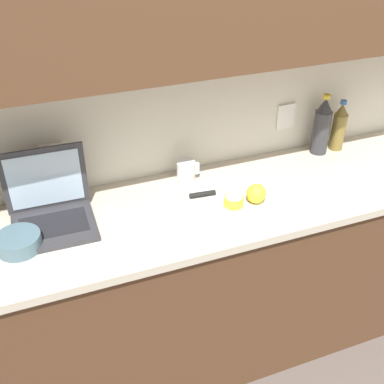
{
  "coord_description": "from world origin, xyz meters",
  "views": [
    {
      "loc": [
        -0.92,
        -1.48,
        2.0
      ],
      "look_at": [
        -0.36,
        -0.01,
        0.97
      ],
      "focal_mm": 45.0,
      "sensor_mm": 36.0,
      "label": 1
    }
  ],
  "objects_px": {
    "measuring_cup": "(186,171)",
    "cutting_board": "(225,201)",
    "bottle_oil_tall": "(322,127)",
    "bottle_green_soda": "(339,127)",
    "lemon_half_cut": "(234,201)",
    "lemon_whole_beside": "(256,194)",
    "bowl_white": "(19,242)",
    "laptop": "(50,207)",
    "knife": "(209,194)"
  },
  "relations": [
    {
      "from": "cutting_board",
      "to": "lemon_whole_beside",
      "type": "bearing_deg",
      "value": -27.17
    },
    {
      "from": "lemon_half_cut",
      "to": "lemon_whole_beside",
      "type": "distance_m",
      "value": 0.1
    },
    {
      "from": "lemon_half_cut",
      "to": "bottle_oil_tall",
      "type": "distance_m",
      "value": 0.65
    },
    {
      "from": "knife",
      "to": "lemon_whole_beside",
      "type": "bearing_deg",
      "value": -29.26
    },
    {
      "from": "knife",
      "to": "bottle_oil_tall",
      "type": "height_order",
      "value": "bottle_oil_tall"
    },
    {
      "from": "bottle_green_soda",
      "to": "bowl_white",
      "type": "distance_m",
      "value": 1.52
    },
    {
      "from": "measuring_cup",
      "to": "cutting_board",
      "type": "bearing_deg",
      "value": -66.17
    },
    {
      "from": "bottle_oil_tall",
      "to": "measuring_cup",
      "type": "relative_size",
      "value": 2.9
    },
    {
      "from": "lemon_half_cut",
      "to": "lemon_whole_beside",
      "type": "xyz_separation_m",
      "value": [
        0.09,
        -0.01,
        0.02
      ]
    },
    {
      "from": "laptop",
      "to": "bowl_white",
      "type": "bearing_deg",
      "value": -135.2
    },
    {
      "from": "cutting_board",
      "to": "bottle_oil_tall",
      "type": "distance_m",
      "value": 0.65
    },
    {
      "from": "laptop",
      "to": "lemon_half_cut",
      "type": "distance_m",
      "value": 0.71
    },
    {
      "from": "laptop",
      "to": "measuring_cup",
      "type": "bearing_deg",
      "value": 10.22
    },
    {
      "from": "knife",
      "to": "bowl_white",
      "type": "xyz_separation_m",
      "value": [
        -0.76,
        -0.06,
        0.01
      ]
    },
    {
      "from": "lemon_whole_beside",
      "to": "knife",
      "type": "bearing_deg",
      "value": 145.0
    },
    {
      "from": "lemon_whole_beside",
      "to": "measuring_cup",
      "type": "xyz_separation_m",
      "value": [
        -0.2,
        0.26,
        -0.0
      ]
    },
    {
      "from": "cutting_board",
      "to": "bottle_oil_tall",
      "type": "relative_size",
      "value": 1.2
    },
    {
      "from": "bottle_green_soda",
      "to": "bowl_white",
      "type": "relative_size",
      "value": 1.57
    },
    {
      "from": "knife",
      "to": "measuring_cup",
      "type": "relative_size",
      "value": 2.54
    },
    {
      "from": "lemon_half_cut",
      "to": "bowl_white",
      "type": "xyz_separation_m",
      "value": [
        -0.82,
        0.04,
        -0.0
      ]
    },
    {
      "from": "laptop",
      "to": "lemon_whole_beside",
      "type": "xyz_separation_m",
      "value": [
        0.79,
        -0.17,
        -0.02
      ]
    },
    {
      "from": "knife",
      "to": "lemon_whole_beside",
      "type": "distance_m",
      "value": 0.2
    },
    {
      "from": "laptop",
      "to": "bowl_white",
      "type": "relative_size",
      "value": 1.98
    },
    {
      "from": "knife",
      "to": "lemon_half_cut",
      "type": "xyz_separation_m",
      "value": [
        0.06,
        -0.1,
        0.01
      ]
    },
    {
      "from": "measuring_cup",
      "to": "bowl_white",
      "type": "bearing_deg",
      "value": -163.29
    },
    {
      "from": "knife",
      "to": "lemon_whole_beside",
      "type": "relative_size",
      "value": 3.19
    },
    {
      "from": "laptop",
      "to": "bottle_green_soda",
      "type": "xyz_separation_m",
      "value": [
        1.37,
        0.11,
        0.05
      ]
    },
    {
      "from": "laptop",
      "to": "bottle_oil_tall",
      "type": "distance_m",
      "value": 1.28
    },
    {
      "from": "bottle_green_soda",
      "to": "measuring_cup",
      "type": "distance_m",
      "value": 0.79
    },
    {
      "from": "lemon_whole_beside",
      "to": "bottle_oil_tall",
      "type": "distance_m",
      "value": 0.57
    },
    {
      "from": "knife",
      "to": "laptop",
      "type": "bearing_deg",
      "value": 179.96
    },
    {
      "from": "bottle_oil_tall",
      "to": "measuring_cup",
      "type": "bearing_deg",
      "value": -178.45
    },
    {
      "from": "laptop",
      "to": "bowl_white",
      "type": "xyz_separation_m",
      "value": [
        -0.13,
        -0.12,
        -0.04
      ]
    },
    {
      "from": "laptop",
      "to": "cutting_board",
      "type": "relative_size",
      "value": 0.9
    },
    {
      "from": "knife",
      "to": "lemon_half_cut",
      "type": "relative_size",
      "value": 3.2
    },
    {
      "from": "cutting_board",
      "to": "measuring_cup",
      "type": "relative_size",
      "value": 3.48
    },
    {
      "from": "knife",
      "to": "bottle_green_soda",
      "type": "distance_m",
      "value": 0.77
    },
    {
      "from": "knife",
      "to": "lemon_half_cut",
      "type": "distance_m",
      "value": 0.12
    },
    {
      "from": "cutting_board",
      "to": "lemon_half_cut",
      "type": "distance_m",
      "value": 0.05
    },
    {
      "from": "cutting_board",
      "to": "bowl_white",
      "type": "relative_size",
      "value": 2.2
    },
    {
      "from": "bottle_green_soda",
      "to": "lemon_half_cut",
      "type": "bearing_deg",
      "value": -158.09
    },
    {
      "from": "knife",
      "to": "bowl_white",
      "type": "relative_size",
      "value": 1.6
    },
    {
      "from": "measuring_cup",
      "to": "lemon_half_cut",
      "type": "bearing_deg",
      "value": -66.93
    },
    {
      "from": "knife",
      "to": "bottle_oil_tall",
      "type": "bearing_deg",
      "value": 20.78
    },
    {
      "from": "cutting_board",
      "to": "measuring_cup",
      "type": "xyz_separation_m",
      "value": [
        -0.09,
        0.21,
        0.04
      ]
    },
    {
      "from": "laptop",
      "to": "lemon_whole_beside",
      "type": "height_order",
      "value": "laptop"
    },
    {
      "from": "cutting_board",
      "to": "bottle_green_soda",
      "type": "relative_size",
      "value": 1.4
    },
    {
      "from": "cutting_board",
      "to": "bowl_white",
      "type": "height_order",
      "value": "bowl_white"
    },
    {
      "from": "lemon_whole_beside",
      "to": "lemon_half_cut",
      "type": "bearing_deg",
      "value": 173.45
    },
    {
      "from": "bowl_white",
      "to": "lemon_whole_beside",
      "type": "bearing_deg",
      "value": -3.09
    }
  ]
}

